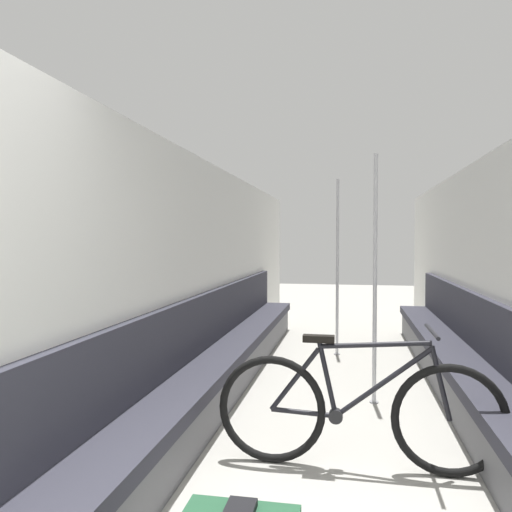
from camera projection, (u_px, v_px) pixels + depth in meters
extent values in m
cube|color=silver|center=(201.00, 274.00, 4.92)|extent=(0.10, 10.40, 2.23)
cube|color=silver|center=(494.00, 278.00, 4.42)|extent=(0.10, 10.40, 2.23)
cube|color=#5B5B60|center=(228.00, 371.00, 4.89)|extent=(0.38, 6.54, 0.32)
cube|color=#2D2D38|center=(228.00, 350.00, 4.89)|extent=(0.44, 6.54, 0.10)
cube|color=#2D2D38|center=(209.00, 318.00, 4.91)|extent=(0.07, 6.54, 0.52)
cube|color=#5B5B60|center=(461.00, 383.00, 4.49)|extent=(0.38, 6.54, 0.32)
cube|color=#2D2D38|center=(461.00, 360.00, 4.48)|extent=(0.44, 6.54, 0.10)
cube|color=#2D2D38|center=(484.00, 326.00, 4.44)|extent=(0.07, 6.54, 0.52)
torus|color=black|center=(272.00, 409.00, 3.25)|extent=(0.70, 0.05, 0.70)
torus|color=black|center=(450.00, 421.00, 3.05)|extent=(0.70, 0.05, 0.70)
cylinder|color=black|center=(303.00, 412.00, 3.21)|extent=(0.41, 0.03, 0.05)
cylinder|color=black|center=(295.00, 379.00, 3.22)|extent=(0.33, 0.03, 0.43)
cylinder|color=black|center=(327.00, 377.00, 3.18)|extent=(0.14, 0.03, 0.50)
cylinder|color=black|center=(383.00, 383.00, 3.11)|extent=(0.60, 0.03, 0.48)
cylinder|color=black|center=(374.00, 345.00, 3.11)|extent=(0.69, 0.03, 0.08)
cylinder|color=black|center=(441.00, 383.00, 3.05)|extent=(0.14, 0.03, 0.46)
cylinder|color=black|center=(336.00, 416.00, 3.17)|extent=(0.09, 0.06, 0.09)
cube|color=black|center=(319.00, 339.00, 3.18)|extent=(0.20, 0.07, 0.04)
cylinder|color=black|center=(432.00, 331.00, 3.05)|extent=(0.02, 0.46, 0.02)
cylinder|color=gray|center=(337.00, 354.00, 6.30)|extent=(0.08, 0.08, 0.01)
cylinder|color=silver|center=(337.00, 267.00, 6.27)|extent=(0.04, 0.04, 2.21)
cylinder|color=gray|center=(374.00, 402.00, 4.44)|extent=(0.08, 0.08, 0.01)
cylinder|color=silver|center=(375.00, 279.00, 4.41)|extent=(0.04, 0.04, 2.21)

